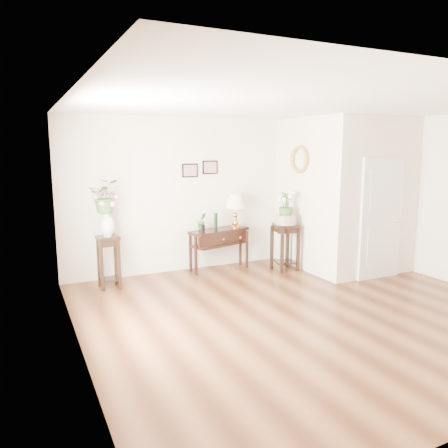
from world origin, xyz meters
TOP-DOWN VIEW (x-y plane):
  - floor at (0.00, 0.00)m, footprint 6.00×5.50m
  - ceiling at (0.00, 0.00)m, footprint 6.00×5.50m
  - wall_back at (0.00, 2.75)m, footprint 6.00×0.02m
  - wall_left at (-3.00, 0.00)m, footprint 0.02×5.50m
  - partition at (2.10, 1.77)m, footprint 1.80×1.95m
  - door at (2.10, 0.78)m, footprint 0.90×0.05m
  - art_print_left at (-0.65, 2.73)m, footprint 0.30×0.02m
  - art_print_right at (-0.25, 2.73)m, footprint 0.30×0.02m
  - wall_ornament at (1.16, 1.90)m, footprint 0.07×0.51m
  - console_table at (-0.20, 2.45)m, footprint 1.22×0.67m
  - table_lamp at (0.14, 2.45)m, footprint 0.49×0.49m
  - green_vase at (-0.26, 2.45)m, footprint 0.08×0.08m
  - potted_plant at (-0.54, 2.45)m, footprint 0.19×0.16m
  - plant_stand_a at (-2.27, 2.24)m, footprint 0.36×0.36m
  - porcelain_vase at (-2.27, 2.24)m, footprint 0.31×0.31m
  - lily_arrangement at (-2.27, 2.24)m, footprint 0.59×0.55m
  - plant_stand_b at (0.90, 1.91)m, footprint 0.51×0.51m
  - ceramic_bowl at (0.90, 1.91)m, footprint 0.50×0.50m
  - narcissus at (0.90, 1.91)m, footprint 0.35×0.35m

SIDE VIEW (x-z plane):
  - floor at x=0.00m, z-range -0.01..0.01m
  - console_table at x=-0.20m, z-range 0.00..0.77m
  - plant_stand_a at x=-2.27m, z-range 0.00..0.86m
  - plant_stand_b at x=0.90m, z-range 0.00..0.87m
  - potted_plant at x=-0.54m, z-range 0.77..1.09m
  - green_vase at x=-0.26m, z-range 0.79..1.10m
  - ceramic_bowl at x=0.90m, z-range 0.87..1.04m
  - door at x=2.10m, z-range 0.00..2.10m
  - porcelain_vase at x=-2.27m, z-range 0.88..1.29m
  - table_lamp at x=0.14m, z-range 0.80..1.45m
  - narcissus at x=0.90m, z-range 0.99..1.46m
  - wall_back at x=0.00m, z-range 0.00..2.80m
  - wall_left at x=-3.00m, z-range 0.00..2.80m
  - partition at x=2.10m, z-range 0.00..2.80m
  - lily_arrangement at x=-2.27m, z-range 1.26..1.81m
  - art_print_left at x=-0.65m, z-range 1.73..1.98m
  - art_print_right at x=-0.25m, z-range 1.77..2.02m
  - wall_ornament at x=1.16m, z-range 1.79..2.30m
  - ceiling at x=0.00m, z-range 2.79..2.81m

